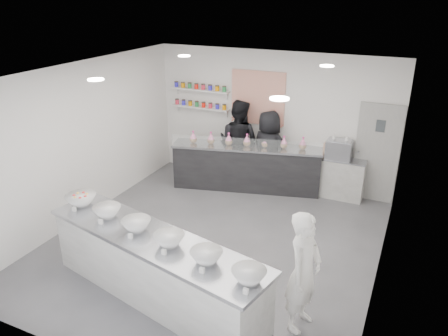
% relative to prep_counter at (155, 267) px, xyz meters
% --- Properties ---
extents(floor, '(6.00, 6.00, 0.00)m').
position_rel_prep_counter_xyz_m(floor, '(0.13, 1.66, -0.50)').
color(floor, '#515156').
rests_on(floor, ground).
extents(ceiling, '(6.00, 6.00, 0.00)m').
position_rel_prep_counter_xyz_m(ceiling, '(0.13, 1.66, 2.50)').
color(ceiling, white).
rests_on(ceiling, floor).
extents(back_wall, '(5.50, 0.00, 5.50)m').
position_rel_prep_counter_xyz_m(back_wall, '(0.13, 4.66, 1.00)').
color(back_wall, white).
rests_on(back_wall, floor).
extents(left_wall, '(0.00, 6.00, 6.00)m').
position_rel_prep_counter_xyz_m(left_wall, '(-2.62, 1.66, 1.00)').
color(left_wall, white).
rests_on(left_wall, floor).
extents(right_wall, '(0.00, 6.00, 6.00)m').
position_rel_prep_counter_xyz_m(right_wall, '(2.88, 1.66, 1.00)').
color(right_wall, white).
rests_on(right_wall, floor).
extents(back_door, '(0.88, 0.04, 2.10)m').
position_rel_prep_counter_xyz_m(back_door, '(2.43, 4.63, 0.55)').
color(back_door, '#959592').
rests_on(back_door, floor).
extents(pattern_panel, '(1.25, 0.03, 1.20)m').
position_rel_prep_counter_xyz_m(pattern_panel, '(-0.22, 4.63, 1.45)').
color(pattern_panel, '#E85331').
rests_on(pattern_panel, back_wall).
extents(jar_shelf_lower, '(1.45, 0.22, 0.04)m').
position_rel_prep_counter_xyz_m(jar_shelf_lower, '(-1.62, 4.56, 1.10)').
color(jar_shelf_lower, silver).
rests_on(jar_shelf_lower, back_wall).
extents(jar_shelf_upper, '(1.45, 0.22, 0.04)m').
position_rel_prep_counter_xyz_m(jar_shelf_upper, '(-1.62, 4.56, 1.52)').
color(jar_shelf_upper, silver).
rests_on(jar_shelf_upper, back_wall).
extents(preserve_jars, '(1.45, 0.10, 0.56)m').
position_rel_prep_counter_xyz_m(preserve_jars, '(-1.62, 4.54, 1.38)').
color(preserve_jars, '#EC334C').
rests_on(preserve_jars, jar_shelf_lower).
extents(downlight_0, '(0.24, 0.24, 0.02)m').
position_rel_prep_counter_xyz_m(downlight_0, '(-1.27, 0.66, 2.48)').
color(downlight_0, white).
rests_on(downlight_0, ceiling).
extents(downlight_1, '(0.24, 0.24, 0.02)m').
position_rel_prep_counter_xyz_m(downlight_1, '(1.53, 0.66, 2.48)').
color(downlight_1, white).
rests_on(downlight_1, ceiling).
extents(downlight_2, '(0.24, 0.24, 0.02)m').
position_rel_prep_counter_xyz_m(downlight_2, '(-1.27, 3.26, 2.48)').
color(downlight_2, white).
rests_on(downlight_2, ceiling).
extents(downlight_3, '(0.24, 0.24, 0.02)m').
position_rel_prep_counter_xyz_m(downlight_3, '(1.53, 3.26, 2.48)').
color(downlight_3, white).
rests_on(downlight_3, ceiling).
extents(prep_counter, '(3.76, 1.62, 1.00)m').
position_rel_prep_counter_xyz_m(prep_counter, '(0.00, 0.00, 0.00)').
color(prep_counter, '#9F9F9A').
rests_on(prep_counter, floor).
extents(back_bar, '(3.31, 1.40, 1.01)m').
position_rel_prep_counter_xyz_m(back_bar, '(-0.21, 4.02, 0.01)').
color(back_bar, black).
rests_on(back_bar, floor).
extents(sneeze_guard, '(3.12, 0.83, 0.28)m').
position_rel_prep_counter_xyz_m(sneeze_guard, '(-0.14, 3.75, 0.65)').
color(sneeze_guard, white).
rests_on(sneeze_guard, back_bar).
extents(espresso_ledge, '(1.20, 0.38, 0.89)m').
position_rel_prep_counter_xyz_m(espresso_ledge, '(1.68, 4.44, -0.06)').
color(espresso_ledge, '#9F9F9A').
rests_on(espresso_ledge, floor).
extents(espresso_machine, '(0.52, 0.36, 0.40)m').
position_rel_prep_counter_xyz_m(espresso_machine, '(1.70, 4.44, 0.59)').
color(espresso_machine, '#93969E').
rests_on(espresso_machine, espresso_ledge).
extents(cup_stacks, '(0.24, 0.24, 0.31)m').
position_rel_prep_counter_xyz_m(cup_stacks, '(1.46, 4.44, 0.54)').
color(cup_stacks, tan).
rests_on(cup_stacks, espresso_ledge).
extents(prep_bowls, '(3.70, 1.32, 0.17)m').
position_rel_prep_counter_xyz_m(prep_bowls, '(0.00, 0.00, 0.59)').
color(prep_bowls, white).
rests_on(prep_bowls, prep_counter).
extents(label_cards, '(3.31, 0.04, 0.07)m').
position_rel_prep_counter_xyz_m(label_cards, '(0.12, -0.52, 0.54)').
color(label_cards, white).
rests_on(label_cards, prep_counter).
extents(cookie_bags, '(2.52, 0.81, 0.28)m').
position_rel_prep_counter_xyz_m(cookie_bags, '(-0.21, 4.02, 0.65)').
color(cookie_bags, pink).
rests_on(cookie_bags, back_bar).
extents(woman_prep, '(0.51, 0.68, 1.69)m').
position_rel_prep_counter_xyz_m(woman_prep, '(2.08, 0.32, 0.34)').
color(woman_prep, white).
rests_on(woman_prep, floor).
extents(staff_left, '(1.00, 0.81, 1.96)m').
position_rel_prep_counter_xyz_m(staff_left, '(-0.52, 4.27, 0.48)').
color(staff_left, black).
rests_on(staff_left, floor).
extents(staff_right, '(1.00, 0.80, 1.79)m').
position_rel_prep_counter_xyz_m(staff_right, '(0.20, 4.27, 0.39)').
color(staff_right, black).
rests_on(staff_right, floor).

